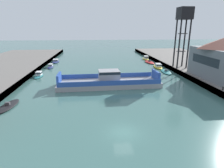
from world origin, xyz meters
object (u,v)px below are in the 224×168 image
at_px(moored_boat_mid_right, 8,106).
at_px(moored_boat_far_right, 149,62).
at_px(moored_boat_upstream_b, 51,66).
at_px(moored_boat_far_left, 158,66).
at_px(moored_boat_upstream_a, 166,72).
at_px(chain_ferry, 109,81).
at_px(moored_boat_near_left, 146,58).
at_px(crane_tower, 184,19).
at_px(moored_boat_near_right, 56,61).
at_px(moored_boat_mid_left, 39,75).

relative_size(moored_boat_mid_right, moored_boat_far_right, 0.87).
xyz_separation_m(moored_boat_mid_right, moored_boat_upstream_b, (0.12, 33.88, 0.26)).
relative_size(moored_boat_mid_right, moored_boat_far_left, 0.81).
height_order(moored_boat_far_left, moored_boat_upstream_a, moored_boat_far_left).
bearing_deg(chain_ferry, moored_boat_near_left, 62.76).
bearing_deg(crane_tower, moored_boat_upstream_b, 167.06).
distance_m(chain_ferry, moored_boat_far_right, 34.47).
relative_size(moored_boat_near_right, moored_boat_mid_left, 1.34).
relative_size(moored_boat_far_left, moored_boat_upstream_b, 1.44).
distance_m(moored_boat_near_left, moored_boat_mid_left, 47.02).
distance_m(chain_ferry, crane_tower, 30.75).
height_order(chain_ferry, moored_boat_upstream_a, chain_ferry).
distance_m(moored_boat_mid_left, moored_boat_upstream_a, 37.95).
height_order(chain_ferry, moored_boat_near_right, chain_ferry).
xyz_separation_m(moored_boat_mid_left, moored_boat_far_left, (37.73, 8.91, -0.00)).
bearing_deg(moored_boat_mid_right, moored_boat_near_left, 51.93).
bearing_deg(moored_boat_far_left, moored_boat_upstream_a, -88.61).
distance_m(moored_boat_upstream_a, crane_tower, 16.21).
bearing_deg(moored_boat_mid_left, moored_boat_far_left, 13.29).
relative_size(moored_boat_far_left, moored_boat_upstream_a, 1.01).
bearing_deg(moored_boat_near_left, moored_boat_near_right, -175.50).
height_order(moored_boat_mid_right, moored_boat_far_right, moored_boat_far_right).
bearing_deg(moored_boat_far_right, chain_ferry, -122.44).
height_order(moored_boat_near_left, moored_boat_near_right, moored_boat_near_left).
bearing_deg(moored_boat_mid_left, crane_tower, 3.76).
distance_m(moored_boat_near_right, moored_boat_mid_left, 24.03).
bearing_deg(moored_boat_mid_left, moored_boat_near_left, 35.11).
distance_m(moored_boat_far_left, moored_boat_far_right, 9.50).
xyz_separation_m(chain_ferry, moored_boat_mid_right, (-18.56, -10.77, -0.90)).
bearing_deg(moored_boat_upstream_b, moored_boat_near_right, 92.23).
xyz_separation_m(moored_boat_near_right, moored_boat_mid_right, (0.33, -45.48, -0.19)).
bearing_deg(moored_boat_far_left, moored_boat_near_right, 158.09).
distance_m(moored_boat_mid_left, moored_boat_far_left, 38.77).
bearing_deg(moored_boat_upstream_a, moored_boat_far_right, 91.29).
height_order(chain_ferry, crane_tower, crane_tower).
bearing_deg(moored_boat_far_right, moored_boat_far_left, -88.78).
xyz_separation_m(moored_boat_upstream_b, crane_tower, (41.93, -9.63, 15.22)).
xyz_separation_m(moored_boat_upstream_a, crane_tower, (4.62, 0.95, 15.51)).
distance_m(moored_boat_near_right, moored_boat_far_left, 40.51).
xyz_separation_m(chain_ferry, moored_boat_upstream_b, (-18.44, 23.11, -0.64)).
height_order(moored_boat_near_right, moored_boat_mid_left, moored_boat_mid_left).
xyz_separation_m(moored_boat_near_left, moored_boat_upstream_b, (-37.86, -14.62, -0.12)).
bearing_deg(moored_boat_near_left, moored_boat_far_right, -96.14).
distance_m(moored_boat_upstream_b, crane_tower, 45.63).
bearing_deg(moored_boat_upstream_a, moored_boat_far_left, 91.39).
xyz_separation_m(chain_ferry, moored_boat_near_left, (19.42, 37.72, -0.53)).
bearing_deg(chain_ferry, moored_boat_far_right, 57.56).
relative_size(chain_ferry, moored_boat_upstream_a, 2.94).
distance_m(moored_boat_near_left, moored_boat_mid_right, 61.60).
bearing_deg(crane_tower, chain_ferry, -150.15).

